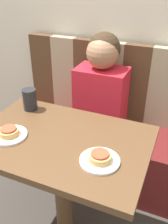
% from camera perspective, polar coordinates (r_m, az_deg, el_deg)
% --- Properties ---
extents(wall_back, '(7.00, 0.05, 2.60)m').
position_cam_1_polar(wall_back, '(1.84, 7.90, 24.03)').
color(wall_back, beige).
rests_on(wall_back, ground_plane).
extents(booth_seat, '(1.34, 0.46, 0.47)m').
position_cam_1_polar(booth_seat, '(2.00, 3.42, -8.85)').
color(booth_seat, '#5B1919').
rests_on(booth_seat, ground_plane).
extents(booth_backrest, '(1.34, 0.07, 0.58)m').
position_cam_1_polar(booth_backrest, '(1.89, 5.99, 7.15)').
color(booth_backrest, '#4C331E').
rests_on(booth_backrest, booth_seat).
extents(dining_table, '(0.88, 0.59, 0.76)m').
position_cam_1_polar(dining_table, '(1.32, -5.19, -10.31)').
color(dining_table, brown).
rests_on(dining_table, ground_plane).
extents(person, '(0.34, 0.24, 0.68)m').
position_cam_1_polar(person, '(1.70, 4.06, 6.62)').
color(person, red).
rests_on(person, booth_seat).
extents(plate_left, '(0.18, 0.18, 0.01)m').
position_cam_1_polar(plate_left, '(1.30, -16.69, -5.12)').
color(plate_left, white).
rests_on(plate_left, dining_table).
extents(plate_right, '(0.18, 0.18, 0.01)m').
position_cam_1_polar(plate_right, '(1.10, 3.61, -11.04)').
color(plate_right, white).
rests_on(plate_right, dining_table).
extents(pizza_left, '(0.10, 0.10, 0.04)m').
position_cam_1_polar(pizza_left, '(1.29, -16.83, -4.29)').
color(pizza_left, tan).
rests_on(pizza_left, plate_left).
extents(pizza_right, '(0.10, 0.10, 0.04)m').
position_cam_1_polar(pizza_right, '(1.09, 3.64, -10.13)').
color(pizza_right, tan).
rests_on(pizza_right, plate_right).
extents(drinking_cup, '(0.08, 0.08, 0.13)m').
position_cam_1_polar(drinking_cup, '(1.49, -12.29, 2.82)').
color(drinking_cup, '#232328').
rests_on(drinking_cup, dining_table).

